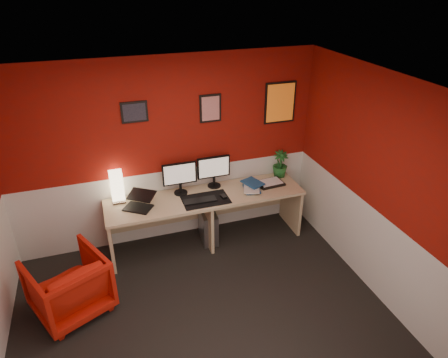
% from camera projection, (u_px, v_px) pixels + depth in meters
% --- Properties ---
extents(ground, '(4.00, 3.50, 0.01)m').
position_uv_depth(ground, '(206.00, 323.00, 4.30)').
color(ground, black).
rests_on(ground, ground).
extents(ceiling, '(4.00, 3.50, 0.01)m').
position_uv_depth(ceiling, '(200.00, 95.00, 3.13)').
color(ceiling, white).
rests_on(ceiling, ground).
extents(wall_back, '(4.00, 0.01, 2.50)m').
position_uv_depth(wall_back, '(167.00, 154.00, 5.19)').
color(wall_back, '#941208').
rests_on(wall_back, ground).
extents(wall_right, '(0.01, 3.50, 2.50)m').
position_uv_depth(wall_right, '(384.00, 193.00, 4.28)').
color(wall_right, '#941208').
rests_on(wall_right, ground).
extents(wainscot_back, '(4.00, 0.01, 1.00)m').
position_uv_depth(wainscot_back, '(170.00, 203.00, 5.53)').
color(wainscot_back, silver).
rests_on(wainscot_back, ground).
extents(wainscot_right, '(0.01, 3.50, 1.00)m').
position_uv_depth(wainscot_right, '(372.00, 250.00, 4.63)').
color(wainscot_right, silver).
rests_on(wainscot_right, ground).
extents(desk, '(2.60, 0.65, 0.73)m').
position_uv_depth(desk, '(206.00, 219.00, 5.43)').
color(desk, tan).
rests_on(desk, ground).
extents(shoji_lamp, '(0.16, 0.16, 0.40)m').
position_uv_depth(shoji_lamp, '(117.00, 188.00, 5.04)').
color(shoji_lamp, '#FFE5B2').
rests_on(shoji_lamp, desk).
extents(laptop, '(0.40, 0.38, 0.22)m').
position_uv_depth(laptop, '(137.00, 201.00, 4.93)').
color(laptop, black).
rests_on(laptop, desk).
extents(monitor_left, '(0.45, 0.06, 0.58)m').
position_uv_depth(monitor_left, '(180.00, 174.00, 5.19)').
color(monitor_left, black).
rests_on(monitor_left, desk).
extents(monitor_right, '(0.45, 0.06, 0.58)m').
position_uv_depth(monitor_right, '(214.00, 167.00, 5.36)').
color(monitor_right, black).
rests_on(monitor_right, desk).
extents(desk_mat, '(0.60, 0.38, 0.01)m').
position_uv_depth(desk_mat, '(206.00, 200.00, 5.17)').
color(desk_mat, black).
rests_on(desk_mat, desk).
extents(keyboard, '(0.42, 0.15, 0.02)m').
position_uv_depth(keyboard, '(200.00, 200.00, 5.13)').
color(keyboard, black).
rests_on(keyboard, desk_mat).
extents(mouse, '(0.08, 0.11, 0.03)m').
position_uv_depth(mouse, '(224.00, 196.00, 5.20)').
color(mouse, black).
rests_on(mouse, desk_mat).
extents(book_bottom, '(0.25, 0.31, 0.03)m').
position_uv_depth(book_bottom, '(244.00, 190.00, 5.38)').
color(book_bottom, navy).
rests_on(book_bottom, desk).
extents(book_middle, '(0.30, 0.34, 0.02)m').
position_uv_depth(book_middle, '(244.00, 188.00, 5.36)').
color(book_middle, silver).
rests_on(book_middle, book_bottom).
extents(book_top, '(0.30, 0.34, 0.03)m').
position_uv_depth(book_top, '(247.00, 185.00, 5.38)').
color(book_top, navy).
rests_on(book_top, book_middle).
extents(zen_tray, '(0.37, 0.28, 0.03)m').
position_uv_depth(zen_tray, '(270.00, 183.00, 5.54)').
color(zen_tray, black).
rests_on(zen_tray, desk).
extents(potted_plant, '(0.23, 0.23, 0.38)m').
position_uv_depth(potted_plant, '(280.00, 164.00, 5.67)').
color(potted_plant, '#19591E').
rests_on(potted_plant, desk).
extents(pc_tower, '(0.23, 0.46, 0.45)m').
position_uv_depth(pc_tower, '(208.00, 225.00, 5.55)').
color(pc_tower, '#99999E').
rests_on(pc_tower, ground).
extents(armchair, '(0.99, 1.00, 0.69)m').
position_uv_depth(armchair, '(69.00, 285.00, 4.33)').
color(armchair, '#B81709').
rests_on(armchair, ground).
extents(art_left, '(0.32, 0.02, 0.26)m').
position_uv_depth(art_left, '(134.00, 112.00, 4.80)').
color(art_left, black).
rests_on(art_left, wall_back).
extents(art_center, '(0.28, 0.02, 0.36)m').
position_uv_depth(art_center, '(210.00, 108.00, 5.08)').
color(art_center, red).
rests_on(art_center, wall_back).
extents(art_right, '(0.44, 0.02, 0.56)m').
position_uv_depth(art_right, '(280.00, 103.00, 5.36)').
color(art_right, orange).
rests_on(art_right, wall_back).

